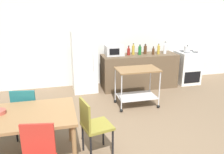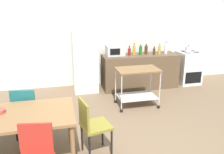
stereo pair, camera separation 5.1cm
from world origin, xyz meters
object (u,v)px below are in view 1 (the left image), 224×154
Objects in this scene: bottle_vinegar at (145,50)px; bottle_sparkling_water at (165,49)px; stove_oven at (187,67)px; bottle_wine at (133,50)px; dining_table at (19,120)px; fruit_bowl at (0,112)px; microwave at (114,50)px; kitchen_cart at (137,81)px; bottle_sesame_oil at (129,51)px; chair_teal at (27,110)px; bottle_olive_oil at (153,51)px; bottle_soy_sauce at (158,50)px; refrigerator at (84,62)px; chair_olive at (93,124)px; kettle at (187,49)px; bottle_soda at (140,50)px.

bottle_sparkling_water is at bearing -10.17° from bottle_vinegar.
bottle_wine is at bearing 179.08° from stove_oven.
dining_table is 3.88m from bottle_vinegar.
stove_oven is (4.13, 2.58, -0.22)m from dining_table.
stove_oven reaches higher than fruit_bowl.
microwave is at bearing 177.52° from bottle_wine.
microwave is (-0.20, 1.18, 0.46)m from kitchen_cart.
bottle_sesame_oil is (2.37, 2.57, 0.33)m from dining_table.
bottle_wine is at bearing -2.48° from microwave.
bottle_vinegar is at bearing -135.68° from chair_teal.
bottle_soy_sauce reaches higher than bottle_olive_oil.
bottle_wine is 1.12× the size of bottle_vinegar.
microwave is at bearing 172.25° from bottle_olive_oil.
kitchen_cart is at bearing -118.72° from bottle_vinegar.
bottle_olive_oil is (1.02, -0.14, -0.04)m from microwave.
kitchen_cart is 1.39m from bottle_olive_oil.
microwave is at bearing -2.45° from refrigerator.
chair_olive is 3.98m from kettle.
bottle_soda is 1.58× the size of fruit_bowl.
bottle_sesame_oil is at bearing -166.95° from bottle_wine.
refrigerator is at bearing 128.92° from kitchen_cart.
dining_table is at bearing 73.75° from chair_olive.
bottle_vinegar is at bearing 61.28° from kitchen_cart.
microwave is 0.67m from bottle_soda.
refrigerator is 5.68× the size of bottle_soy_sauce.
stove_oven is at bearing -145.20° from chair_teal.
bottle_vinegar is 3.99m from fruit_bowl.
bottle_soda reaches higher than fruit_bowl.
chair_teal is at bearing -142.03° from bottle_wine.
stove_oven is at bearing 4.57° from bottle_soy_sauce.
kettle is at bearing -61.87° from chair_olive.
chair_teal is 3.71× the size of kettle.
bottle_olive_oil is at bearing -175.43° from bottle_sparkling_water.
dining_table is 5.70× the size of bottle_vinegar.
dining_table is at bearing -136.37° from bottle_soda.
kettle is (2.00, -0.15, -0.03)m from microwave.
bottle_sesame_oil is at bearing 172.57° from bottle_olive_oil.
bottle_soy_sauce is at bearing -139.98° from chair_teal.
fruit_bowl is at bearing -137.78° from bottle_wine.
kitchen_cart is at bearing -150.05° from kettle.
bottle_wine reaches higher than chair_teal.
refrigerator is 5.92× the size of bottle_soda.
refrigerator is at bearing 175.66° from bottle_sesame_oil.
microwave is 2.19× the size of bottle_olive_oil.
chair_teal is 2.83× the size of bottle_sparkling_water.
chair_olive reaches higher than dining_table.
bottle_sparkling_water reaches higher than microwave.
chair_olive is at bearing -110.66° from microwave.
kitchen_cart is 1.98× the size of microwave.
bottle_olive_oil is (3.02, 2.49, 0.32)m from dining_table.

